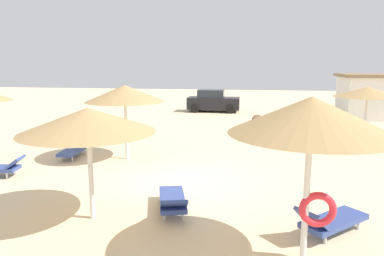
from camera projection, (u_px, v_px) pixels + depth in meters
ground_plane at (178, 181)px, 11.37m from camera, size 80.00×80.00×0.00m
parasol_1 at (311, 117)px, 6.38m from camera, size 3.01×3.01×3.16m
parasol_2 at (125, 94)px, 13.63m from camera, size 3.07×3.07×2.91m
parasol_3 at (88, 120)px, 8.26m from camera, size 3.18×3.18×2.72m
parasol_4 at (368, 92)px, 17.06m from camera, size 3.19×3.19×2.61m
lounger_1 at (330, 220)px, 7.82m from camera, size 1.82×1.74×0.75m
lounger_2 at (74, 149)px, 14.35m from camera, size 0.78×1.91×0.77m
lounger_3 at (172, 200)px, 9.00m from camera, size 1.11×2.01×0.66m
bench_0 at (256, 119)px, 21.88m from camera, size 0.57×1.54×0.49m
parked_car at (213, 101)px, 27.57m from camera, size 4.01×1.99×1.72m
beach_cabana at (371, 96)px, 24.16m from camera, size 4.16×4.02×3.02m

